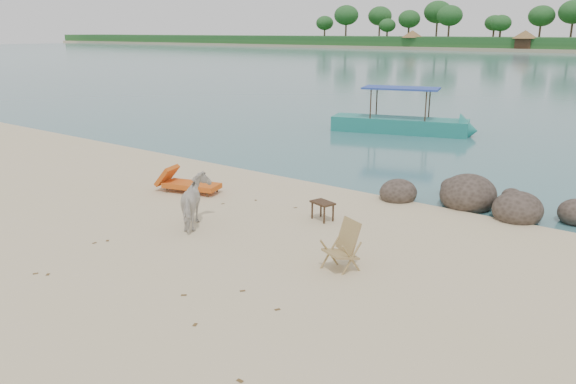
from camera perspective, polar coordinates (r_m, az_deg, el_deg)
name	(u,v)px	position (r m, az deg, el deg)	size (l,w,h in m)	color
boulders	(487,202)	(15.52, 19.58, -0.96)	(6.29, 2.75, 1.11)	#322921
cow	(196,203)	(13.38, -9.31, -1.10)	(0.65, 1.43, 1.21)	beige
side_table	(323,212)	(13.76, 3.53, -2.06)	(0.58, 0.37, 0.46)	black
lounge_chair	(192,183)	(16.32, -9.76, 0.91)	(2.03, 0.71, 0.61)	#CC5418
deck_chair	(341,248)	(10.91, 5.36, -5.71)	(0.60, 0.66, 0.94)	#9E7C4F
boat_near	(401,95)	(26.55, 11.38, 9.63)	(6.92, 1.56, 3.36)	#1E7A70
dead_leaves	(186,261)	(11.68, -10.37, -6.87)	(6.03, 6.65, 0.00)	brown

